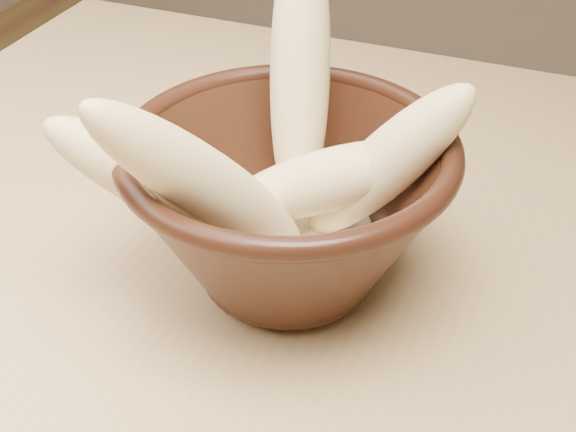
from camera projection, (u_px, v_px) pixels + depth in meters
name	position (u px, v px, depth m)	size (l,w,h in m)	color
table	(494.00, 401.00, 0.59)	(1.20, 0.80, 0.75)	tan
bowl	(288.00, 204.00, 0.54)	(0.22, 0.22, 0.12)	black
milk_puddle	(288.00, 239.00, 0.55)	(0.13, 0.13, 0.02)	#FDEECC
banana_upright	(300.00, 71.00, 0.55)	(0.04, 0.04, 0.20)	#EBCD8B
banana_left	(158.00, 183.00, 0.51)	(0.04, 0.04, 0.16)	#EBCD8B
banana_right	(387.00, 163.00, 0.52)	(0.04, 0.04, 0.15)	#EBCD8B
banana_across	(324.00, 181.00, 0.52)	(0.04, 0.04, 0.14)	#EBCD8B
banana_front	(204.00, 183.00, 0.47)	(0.04, 0.04, 0.19)	#EBCD8B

